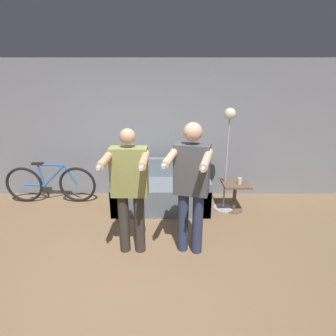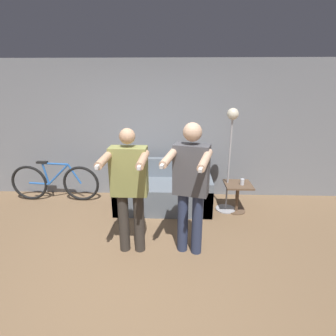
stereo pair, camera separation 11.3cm
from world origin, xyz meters
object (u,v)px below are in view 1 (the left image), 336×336
Objects in this scene: side_table at (236,191)px; cup at (241,181)px; floor_lamp at (229,145)px; cat at (186,155)px; bicycle at (52,184)px; person_left at (131,185)px; person_right at (192,182)px; couch at (162,192)px.

side_table is 0.21m from cup.
floor_lamp is 16.92× the size of cup.
cat reaches higher than bicycle.
cup is (1.71, 1.16, -0.40)m from person_left.
cup is at bearing -6.48° from bicycle.
cup is at bearing 66.22° from person_right.
person_right is (0.41, -1.34, 0.73)m from couch.
side_table is at bearing 36.87° from person_left.
couch is 1.40m from cup.
side_table is (0.86, -0.48, -0.53)m from cat.
person_left is 0.77m from person_right.
person_left reaches higher than cup.
couch is 1.01× the size of person_left.
person_right reaches higher than cup.
floor_lamp reaches higher than person_left.
cat is at bearing 150.36° from cup.
couch is 0.99× the size of bicycle.
couch is 1.44m from floor_lamp.
side_table is at bearing -5.86° from bicycle.
floor_lamp is at bearing -4.65° from couch.
cat reaches higher than cup.
person_left is 2.40m from bicycle.
cup is at bearing -39.51° from side_table.
cup is at bearing -29.64° from cat.
floor_lamp reaches higher than side_table.
couch is 15.86× the size of cup.
person_right is 3.35× the size of side_table.
person_left reaches higher than cat.
person_right is at bearing -126.53° from side_table.
cat is at bearing 2.94° from bicycle.
cat is 2.59m from bicycle.
floor_lamp is at bearing 163.69° from side_table.
cup is 0.06× the size of bicycle.
person_right is 1.63m from side_table.
cup is (0.05, -0.04, 0.20)m from side_table.
person_right reaches higher than person_left.
floor_lamp is 0.83m from side_table.
bicycle reaches higher than side_table.
floor_lamp is at bearing -5.27° from bicycle.
cat is (0.03, 1.68, -0.11)m from person_right.
bicycle is (-2.53, -0.13, -0.54)m from cat.
cat is at bearing 37.43° from couch.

